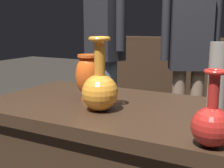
% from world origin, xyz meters
% --- Properties ---
extents(back_display_shelf, '(2.60, 0.40, 0.99)m').
position_xyz_m(back_display_shelf, '(0.00, 2.20, 0.49)').
color(back_display_shelf, '#382619').
rests_on(back_display_shelf, ground_plane).
extents(vase_centerpiece, '(0.14, 0.14, 0.29)m').
position_xyz_m(vase_centerpiece, '(-0.05, -0.10, 0.89)').
color(vase_centerpiece, orange).
rests_on(vase_centerpiece, display_plinth).
extents(vase_tall_behind, '(0.11, 0.11, 0.22)m').
position_xyz_m(vase_tall_behind, '(0.40, -0.27, 0.87)').
color(vase_tall_behind, red).
rests_on(vase_tall_behind, display_plinth).
extents(vase_left_accent, '(0.08, 0.08, 0.28)m').
position_xyz_m(vase_left_accent, '(0.38, -0.07, 0.93)').
color(vase_left_accent, gray).
rests_on(vase_left_accent, display_plinth).
extents(vase_right_accent, '(0.12, 0.12, 0.20)m').
position_xyz_m(vase_right_accent, '(-0.19, 0.02, 0.91)').
color(vase_right_accent, '#E55B1E').
rests_on(vase_right_accent, display_plinth).
extents(visitor_near_left, '(0.44, 0.29, 1.73)m').
position_xyz_m(visitor_near_left, '(-0.65, 1.01, 1.03)').
color(visitor_near_left, slate).
rests_on(visitor_near_left, ground_plane).
extents(visitor_center_back, '(0.43, 0.30, 1.56)m').
position_xyz_m(visitor_center_back, '(-0.05, 1.34, 0.91)').
color(visitor_center_back, '#846B56').
rests_on(visitor_center_back, ground_plane).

